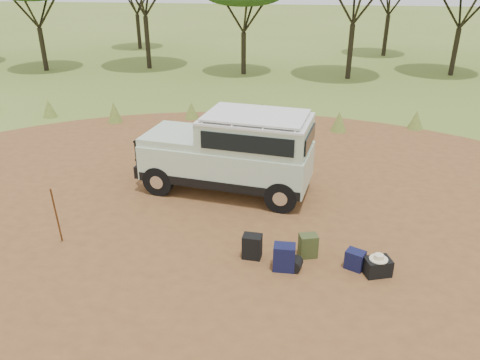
# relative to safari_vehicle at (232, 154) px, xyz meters

# --- Properties ---
(ground) EXTENTS (140.00, 140.00, 0.00)m
(ground) POSITION_rel_safari_vehicle_xyz_m (0.27, -2.67, -1.12)
(ground) COLOR #5C7128
(ground) RESTS_ON ground
(dirt_clearing) EXTENTS (23.00, 23.00, 0.01)m
(dirt_clearing) POSITION_rel_safari_vehicle_xyz_m (0.27, -2.67, -1.12)
(dirt_clearing) COLOR brown
(dirt_clearing) RESTS_ON ground
(grass_fringe) EXTENTS (36.60, 1.60, 0.90)m
(grass_fringe) POSITION_rel_safari_vehicle_xyz_m (0.38, 6.00, -0.72)
(grass_fringe) COLOR #5C7128
(grass_fringe) RESTS_ON ground
(safari_vehicle) EXTENTS (5.01, 2.59, 2.32)m
(safari_vehicle) POSITION_rel_safari_vehicle_xyz_m (0.00, 0.00, 0.00)
(safari_vehicle) COLOR #B6CEAF
(safari_vehicle) RESTS_ON ground
(walking_staff) EXTENTS (0.25, 0.46, 1.57)m
(walking_staff) POSITION_rel_safari_vehicle_xyz_m (-3.46, -3.40, -0.34)
(walking_staff) COLOR brown
(walking_staff) RESTS_ON ground
(backpack_black) EXTENTS (0.43, 0.33, 0.56)m
(backpack_black) POSITION_rel_safari_vehicle_xyz_m (0.94, -3.26, -0.84)
(backpack_black) COLOR black
(backpack_black) RESTS_ON ground
(backpack_navy) EXTENTS (0.45, 0.32, 0.59)m
(backpack_navy) POSITION_rel_safari_vehicle_xyz_m (1.65, -3.61, -0.83)
(backpack_navy) COLOR #121639
(backpack_navy) RESTS_ON ground
(backpack_olive) EXTENTS (0.45, 0.38, 0.54)m
(backpack_olive) POSITION_rel_safari_vehicle_xyz_m (2.15, -3.05, -0.85)
(backpack_olive) COLOR #404921
(backpack_olive) RESTS_ON ground
(duffel_navy) EXTENTS (0.47, 0.42, 0.43)m
(duffel_navy) POSITION_rel_safari_vehicle_xyz_m (3.14, -3.37, -0.91)
(duffel_navy) COLOR #121639
(duffel_navy) RESTS_ON ground
(hard_case) EXTENTS (0.62, 0.52, 0.37)m
(hard_case) POSITION_rel_safari_vehicle_xyz_m (3.59, -3.52, -0.93)
(hard_case) COLOR black
(hard_case) RESTS_ON ground
(stuff_sack) EXTENTS (0.36, 0.36, 0.30)m
(stuff_sack) POSITION_rel_safari_vehicle_xyz_m (1.88, -3.61, -0.97)
(stuff_sack) COLOR black
(stuff_sack) RESTS_ON ground
(safari_hat) EXTENTS (0.38, 0.38, 0.11)m
(safari_hat) POSITION_rel_safari_vehicle_xyz_m (3.59, -3.52, -0.71)
(safari_hat) COLOR beige
(safari_hat) RESTS_ON hard_case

